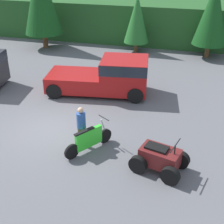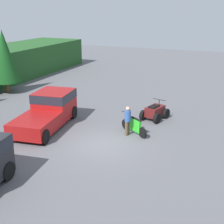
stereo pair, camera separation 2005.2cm
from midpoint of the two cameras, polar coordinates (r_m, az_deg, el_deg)
The scene contains 8 objects.
ground_plane at distance 11.89m, azimuth 33.01°, elevation -14.01°, with size 80.00×80.00×0.00m, color #5B5B60.
hillside_backdrop at distance 25.51m, azimuth 24.96°, elevation 13.25°, with size 44.00×6.00×3.07m.
tree_mid_left at distance 21.67m, azimuth 30.40°, elevation 12.13°, with size 1.81×1.81×4.12m.
tree_mid_right at distance 23.46m, azimuth 43.01°, elevation 11.19°, with size 2.33×2.33×5.30m.
pickup_truck_red at distance 15.27m, azimuth 34.99°, elevation -0.67°, with size 5.57×2.97×1.95m.
dirt_bike at distance 11.83m, azimuth 44.88°, elevation -15.67°, with size 1.34×1.94×1.19m.
quad_atv at distance 13.27m, azimuth 56.61°, elevation -16.52°, with size 2.13×1.68×1.25m.
rider_person at distance 11.55m, azimuth 43.50°, elevation -13.25°, with size 0.44×0.44×1.72m.
Camera 1 is at (5.61, -10.57, 7.21)m, focal length 50.00 mm.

